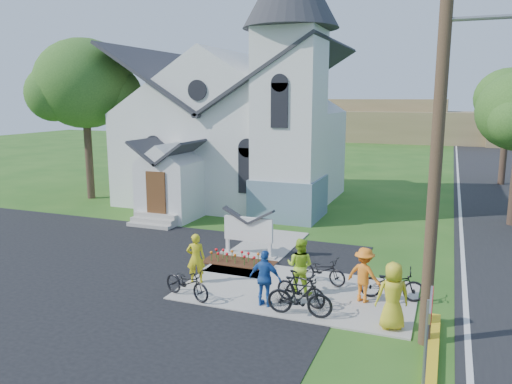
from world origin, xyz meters
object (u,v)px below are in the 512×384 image
at_px(bike_2, 322,270).
at_px(cyclist_3, 364,275).
at_px(bike_3, 301,288).
at_px(bike_4, 392,284).
at_px(stop_sign, 429,321).
at_px(cyclist_1, 300,266).
at_px(cyclist_4, 393,296).
at_px(cyclist_2, 265,278).
at_px(bike_1, 300,297).
at_px(utility_pole, 442,119).
at_px(church_sign, 248,230).
at_px(cyclist_0, 196,258).
at_px(bike_0, 187,283).

xyz_separation_m(bike_2, cyclist_3, (1.47, -0.96, 0.37)).
height_order(bike_3, bike_4, bike_4).
distance_m(stop_sign, bike_2, 6.66).
distance_m(bike_2, bike_4, 2.29).
relative_size(cyclist_1, cyclist_4, 0.97).
relative_size(cyclist_2, bike_4, 0.88).
distance_m(cyclist_1, bike_1, 1.65).
bearing_deg(bike_1, cyclist_2, 72.06).
bearing_deg(utility_pole, church_sign, 144.40).
height_order(cyclist_0, bike_3, cyclist_0).
height_order(church_sign, stop_sign, stop_sign).
xyz_separation_m(stop_sign, cyclist_0, (-7.13, 4.20, -0.93)).
xyz_separation_m(cyclist_2, cyclist_4, (3.50, -0.14, 0.07)).
height_order(cyclist_3, bike_4, cyclist_3).
xyz_separation_m(bike_1, bike_3, (-0.18, 0.73, -0.06)).
xyz_separation_m(church_sign, cyclist_4, (5.68, -4.25, -0.10)).
xyz_separation_m(church_sign, cyclist_3, (4.72, -2.78, -0.18)).
relative_size(cyclist_1, cyclist_2, 1.05).
distance_m(utility_pole, stop_sign, 4.52).
bearing_deg(utility_pole, cyclist_0, 168.02).
height_order(bike_2, cyclist_3, cyclist_3).
height_order(cyclist_0, cyclist_4, cyclist_4).
distance_m(cyclist_3, bike_4, 0.92).
distance_m(church_sign, bike_3, 4.83).
relative_size(church_sign, bike_3, 1.37).
bearing_deg(utility_pole, stop_sign, -88.51).
bearing_deg(bike_0, cyclist_2, -65.13).
bearing_deg(cyclist_1, stop_sign, 135.34).
bearing_deg(bike_3, bike_0, 118.62).
bearing_deg(cyclist_0, bike_4, 164.49).
relative_size(stop_sign, bike_3, 1.54).
xyz_separation_m(bike_0, bike_3, (3.26, 0.73, 0.02)).
distance_m(cyclist_0, bike_0, 1.29).
bearing_deg(cyclist_0, cyclist_3, 160.97).
bearing_deg(cyclist_2, cyclist_3, -149.67).
height_order(utility_pole, bike_2, utility_pole).
xyz_separation_m(utility_pole, cyclist_4, (-0.89, 0.45, -4.48)).
height_order(bike_0, bike_1, bike_1).
bearing_deg(cyclist_4, bike_2, -67.89).
bearing_deg(bike_1, bike_0, 86.87).
bearing_deg(cyclist_0, utility_pole, 144.38).
relative_size(utility_pole, bike_0, 5.69).
bearing_deg(bike_3, cyclist_2, 131.60).
bearing_deg(bike_3, church_sign, 56.14).
height_order(cyclist_1, bike_4, cyclist_1).
relative_size(stop_sign, bike_2, 1.50).
bearing_deg(cyclist_0, church_sign, -122.51).
distance_m(cyclist_2, bike_3, 1.07).
relative_size(cyclist_0, bike_4, 0.87).
bearing_deg(cyclist_0, cyclist_1, 162.45).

